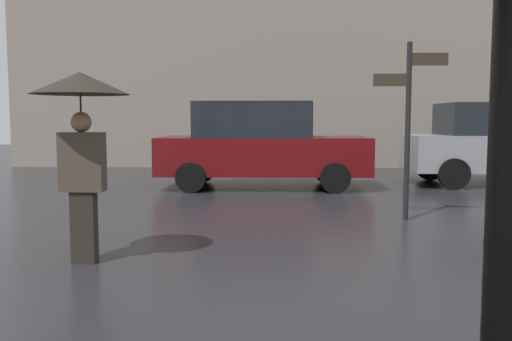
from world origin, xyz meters
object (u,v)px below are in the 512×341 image
Objects in this scene: parked_car_left at (502,143)px; pedestrian_with_umbrella at (81,112)px; parked_car_right at (260,144)px; street_signpost at (409,112)px.

pedestrian_with_umbrella is at bearing -146.86° from parked_car_left.
parked_car_left is 5.58m from parked_car_right.
parked_car_left is at bearing -7.85° from parked_car_right.
parked_car_left is 0.97× the size of parked_car_right.
parked_car_right is at bearing 120.18° from street_signpost.
pedestrian_with_umbrella is 0.44× the size of parked_car_right.
pedestrian_with_umbrella reaches higher than parked_car_right.
parked_car_right is at bearing 175.24° from parked_car_left.
parked_car_right is 4.58m from street_signpost.
street_signpost reaches higher than pedestrian_with_umbrella.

